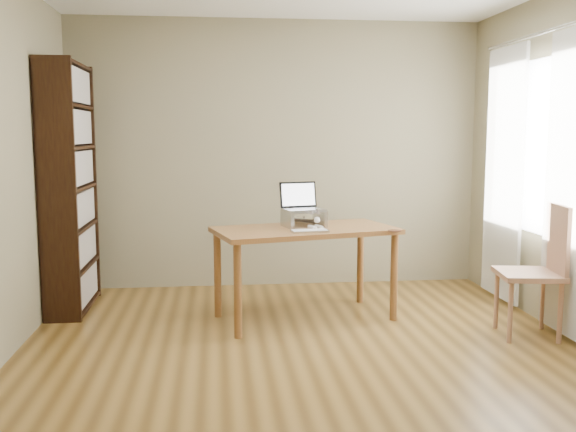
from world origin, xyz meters
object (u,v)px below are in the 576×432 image
object	(u,v)px
cat	(306,217)
chair	(539,265)
keyboard	(310,231)
laptop	(303,203)
desk	(305,240)
bookshelf	(70,188)

from	to	relation	value
cat	chair	size ratio (longest dim) A/B	0.50
cat	keyboard	bearing A→B (deg)	-112.89
laptop	cat	distance (m)	0.12
keyboard	chair	distance (m)	1.73
desk	laptop	distance (m)	0.32
bookshelf	cat	bearing A→B (deg)	-11.92
chair	keyboard	bearing A→B (deg)	174.62
laptop	cat	size ratio (longest dim) A/B	0.74
bookshelf	cat	world-z (taller)	bookshelf
desk	laptop	bearing A→B (deg)	75.76
bookshelf	cat	xyz separation A→B (m)	(1.97, -0.42, -0.23)
cat	chair	xyz separation A→B (m)	(1.64, -0.75, -0.28)
desk	keyboard	xyz separation A→B (m)	(0.00, -0.22, 0.10)
chair	cat	bearing A→B (deg)	164.24
bookshelf	keyboard	xyz separation A→B (m)	(1.95, -0.75, -0.29)
desk	cat	size ratio (longest dim) A/B	3.17
bookshelf	desk	world-z (taller)	bookshelf
cat	bookshelf	bearing A→B (deg)	148.37
desk	cat	xyz separation A→B (m)	(0.02, 0.11, 0.17)
bookshelf	keyboard	world-z (taller)	bookshelf
keyboard	chair	size ratio (longest dim) A/B	0.30
desk	chair	distance (m)	1.79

